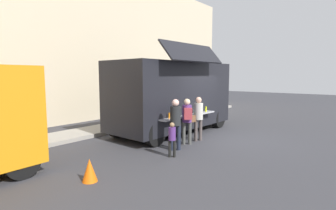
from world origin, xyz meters
The scene contains 10 objects.
ground_plane centered at (0.00, 0.00, 0.00)m, with size 60.00×60.00×0.00m, color #38383D.
curb_strip centered at (-4.38, 5.14, 0.07)m, with size 28.00×1.60×0.15m, color #9E998E.
building_behind centered at (-3.38, 9.04, 4.35)m, with size 32.00×2.40×8.69m, color beige.
food_truck_main centered at (-0.37, 2.52, 1.65)m, with size 5.92×3.17×3.71m.
traffic_cone_orange centered at (-5.91, 0.74, 0.28)m, with size 0.36×0.36×0.55m, color orange.
trash_bin centered at (3.25, 4.84, 0.51)m, with size 0.60×0.60×1.01m, color #2C6538.
customer_front_ordering centered at (-1.02, 0.81, 1.00)m, with size 0.54×0.37×1.68m.
customer_mid_with_backpack centered at (-1.73, 0.83, 1.02)m, with size 0.52×0.51×1.66m.
customer_rear_waiting centered at (-2.56, 0.73, 1.02)m, with size 0.35×0.35×1.71m.
child_near_queue centered at (-3.24, 0.35, 0.64)m, with size 0.22×0.22×1.08m.
Camera 1 is at (-9.44, -4.40, 2.49)m, focal length 28.07 mm.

